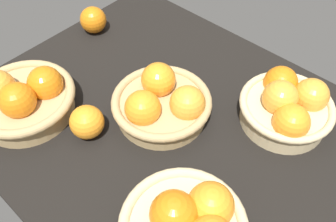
{
  "coord_description": "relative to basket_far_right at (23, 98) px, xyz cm",
  "views": [
    {
      "loc": [
        -36.77,
        38.16,
        65.65
      ],
      "look_at": [
        -3.27,
        0.9,
        7.0
      ],
      "focal_mm": 37.9,
      "sensor_mm": 36.0,
      "label": 1
    }
  ],
  "objects": [
    {
      "name": "market_tray",
      "position": [
        -22.96,
        -20.01,
        -5.99
      ],
      "size": [
        84.0,
        72.0,
        3.0
      ],
      "primitive_type": "cube",
      "color": "black",
      "rests_on": "ground"
    },
    {
      "name": "loose_orange_back_gap",
      "position": [
        -15.29,
        -5.4,
        -0.76
      ],
      "size": [
        7.45,
        7.45,
        7.45
      ],
      "primitive_type": "sphere",
      "color": "orange",
      "rests_on": "market_tray"
    },
    {
      "name": "basket_near_left",
      "position": [
        -45.0,
        -37.04,
        0.26
      ],
      "size": [
        20.55,
        20.55,
        11.39
      ],
      "color": "#D3BC8C",
      "rests_on": "market_tray"
    },
    {
      "name": "loose_orange_front_gap",
      "position": [
        12.09,
        -30.28,
        -0.8
      ],
      "size": [
        7.38,
        7.38,
        7.38
      ],
      "primitive_type": "sphere",
      "color": "orange",
      "rests_on": "market_tray"
    },
    {
      "name": "basket_far_right",
      "position": [
        0.0,
        0.0,
        0.0
      ],
      "size": [
        23.28,
        23.28,
        11.41
      ],
      "color": "tan",
      "rests_on": "market_tray"
    },
    {
      "name": "basket_center",
      "position": [
        -23.69,
        -19.86,
        -0.35
      ],
      "size": [
        22.43,
        22.43,
        10.87
      ],
      "color": "tan",
      "rests_on": "market_tray"
    }
  ]
}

